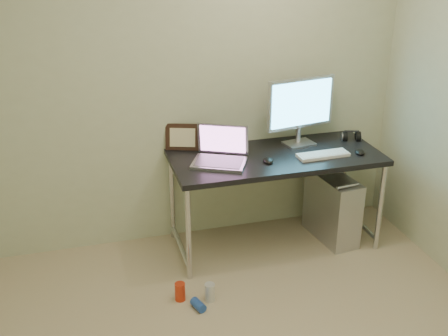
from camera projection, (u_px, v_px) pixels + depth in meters
wall_back at (176, 84)px, 4.09m from camera, size 3.50×0.02×2.50m
desk at (276, 165)px, 4.19m from camera, size 1.56×0.68×0.75m
tower_computer at (332, 207)px, 4.43m from camera, size 0.29×0.53×0.56m
cable_a at (310, 176)px, 4.66m from camera, size 0.01×0.16×0.69m
cable_b at (321, 178)px, 4.67m from camera, size 0.02×0.11×0.71m
can_red at (180, 292)px, 3.75m from camera, size 0.08×0.08×0.13m
can_white at (210, 292)px, 3.75m from camera, size 0.09×0.09×0.13m
can_blue at (198, 305)px, 3.67m from camera, size 0.09×0.13×0.06m
laptop at (221, 154)px, 4.02m from camera, size 0.47×0.44×0.26m
monitor at (301, 106)px, 4.24m from camera, size 0.56×0.20×0.53m
keyboard at (323, 155)px, 4.13m from camera, size 0.39×0.14×0.02m
mouse_right at (360, 151)px, 4.18m from camera, size 0.10×0.12×0.04m
mouse_left at (268, 159)px, 4.03m from camera, size 0.08×0.12×0.04m
headphones at (351, 137)px, 4.44m from camera, size 0.17×0.10×0.10m
picture_frame at (182, 137)px, 4.22m from camera, size 0.26×0.15×0.20m
webcam at (213, 135)px, 4.27m from camera, size 0.05×0.04×0.13m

